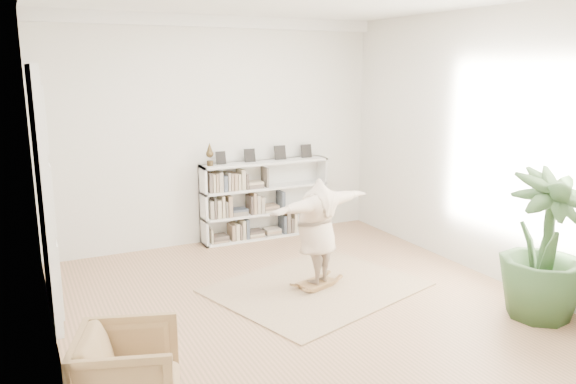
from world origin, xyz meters
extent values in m
plane|color=#916F4A|center=(0.00, 0.00, 0.00)|extent=(6.00, 6.00, 0.00)
plane|color=silver|center=(0.00, 3.00, 1.80)|extent=(5.50, 0.00, 5.50)
plane|color=silver|center=(0.00, -3.00, 1.80)|extent=(5.50, 0.00, 5.50)
plane|color=silver|center=(-2.75, 0.00, 1.80)|extent=(0.00, 6.00, 6.00)
plane|color=silver|center=(2.75, 0.00, 1.80)|extent=(0.00, 6.00, 6.00)
cube|color=white|center=(0.00, 2.94, 3.51)|extent=(5.50, 0.12, 0.18)
cube|color=white|center=(-2.71, 1.30, 1.40)|extent=(0.08, 1.78, 2.92)
cube|color=silver|center=(-2.69, 0.90, 1.40)|extent=(0.06, 0.78, 2.80)
cube|color=silver|center=(-2.69, 1.70, 1.40)|extent=(0.06, 0.78, 2.80)
cube|color=silver|center=(-0.33, 2.81, 0.65)|extent=(0.04, 0.35, 1.30)
cube|color=silver|center=(1.83, 2.81, 0.65)|extent=(0.04, 0.35, 1.30)
cube|color=silver|center=(0.75, 2.96, 0.65)|extent=(2.20, 0.04, 1.30)
cube|color=silver|center=(0.75, 2.81, 0.02)|extent=(2.20, 0.35, 0.04)
cube|color=silver|center=(0.75, 2.81, 0.43)|extent=(2.20, 0.35, 0.04)
cube|color=silver|center=(0.75, 2.81, 0.86)|extent=(2.20, 0.35, 0.04)
cube|color=silver|center=(0.75, 2.81, 1.28)|extent=(2.20, 0.35, 0.04)
cube|color=black|center=(0.00, 2.85, 1.42)|extent=(0.18, 0.07, 0.24)
cube|color=black|center=(0.50, 2.85, 1.42)|extent=(0.18, 0.07, 0.24)
cube|color=black|center=(1.05, 2.85, 1.42)|extent=(0.18, 0.07, 0.24)
cube|color=black|center=(1.55, 2.85, 1.42)|extent=(0.18, 0.07, 0.24)
imported|color=tan|center=(-2.30, -1.26, 0.37)|extent=(1.02, 1.01, 0.74)
cube|color=tan|center=(0.42, 0.43, 0.01)|extent=(2.97, 2.63, 0.02)
cube|color=brown|center=(0.42, 0.43, 0.07)|extent=(0.56, 0.42, 0.03)
cube|color=brown|center=(0.42, 0.43, 0.04)|extent=(0.34, 0.14, 0.04)
cube|color=brown|center=(0.42, 0.43, 0.04)|extent=(0.34, 0.14, 0.04)
cube|color=brown|center=(0.42, 0.43, 0.07)|extent=(0.20, 0.10, 0.10)
cube|color=brown|center=(0.42, 0.43, 0.07)|extent=(0.20, 0.10, 0.10)
imported|color=#C7AE95|center=(0.42, 0.43, 0.81)|extent=(1.75, 0.92, 1.38)
imported|color=#2F4D26|center=(2.30, -1.44, 0.86)|extent=(1.08, 1.08, 1.72)
camera|label=1|loc=(-2.97, -5.57, 2.82)|focal=35.00mm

